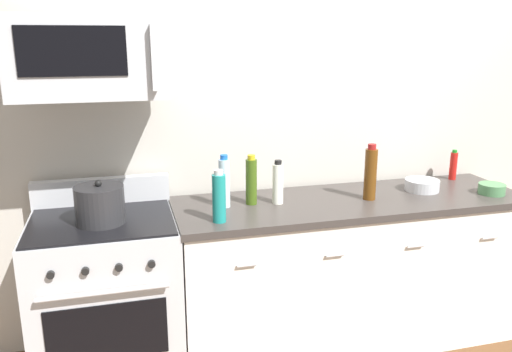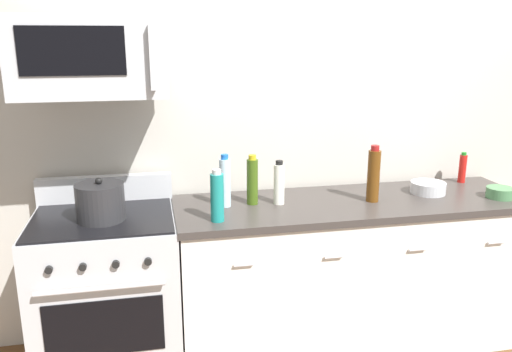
{
  "view_description": "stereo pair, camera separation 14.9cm",
  "coord_description": "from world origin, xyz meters",
  "px_view_note": "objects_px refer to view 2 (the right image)",
  "views": [
    {
      "loc": [
        -1.31,
        -2.67,
        1.84
      ],
      "look_at": [
        -0.6,
        -0.05,
        1.11
      ],
      "focal_mm": 36.31,
      "sensor_mm": 36.0,
      "label": 1
    },
    {
      "loc": [
        -1.16,
        -2.71,
        1.84
      ],
      "look_at": [
        -0.6,
        -0.05,
        1.11
      ],
      "focal_mm": 36.31,
      "sensor_mm": 36.0,
      "label": 2
    }
  ],
  "objects_px": {
    "microwave": "(90,56)",
    "stockpot": "(100,202)",
    "range_oven": "(109,294)",
    "bowl_green_glaze": "(500,192)",
    "bottle_wine_amber": "(374,175)",
    "bowl_steel_prep": "(428,187)",
    "bottle_sparkling_teal": "(217,197)",
    "bottle_vinegar_white": "(279,183)",
    "bottle_hot_sauce_red": "(462,168)",
    "bottle_water_clear": "(225,182)",
    "bottle_olive_oil": "(252,181)"
  },
  "relations": [
    {
      "from": "bottle_vinegar_white",
      "to": "bowl_green_glaze",
      "type": "xyz_separation_m",
      "value": [
        1.31,
        -0.16,
        -0.09
      ]
    },
    {
      "from": "microwave",
      "to": "stockpot",
      "type": "bearing_deg",
      "value": -90.13
    },
    {
      "from": "microwave",
      "to": "bottle_vinegar_white",
      "type": "xyz_separation_m",
      "value": [
        0.97,
        -0.02,
        -0.71
      ]
    },
    {
      "from": "bottle_hot_sauce_red",
      "to": "bottle_water_clear",
      "type": "bearing_deg",
      "value": -173.7
    },
    {
      "from": "bottle_hot_sauce_red",
      "to": "stockpot",
      "type": "xyz_separation_m",
      "value": [
        -2.26,
        -0.27,
        0.0
      ]
    },
    {
      "from": "microwave",
      "to": "bottle_water_clear",
      "type": "relative_size",
      "value": 2.49
    },
    {
      "from": "bottle_wine_amber",
      "to": "bottle_sparkling_teal",
      "type": "bearing_deg",
      "value": -170.78
    },
    {
      "from": "range_oven",
      "to": "bottle_olive_oil",
      "type": "relative_size",
      "value": 3.73
    },
    {
      "from": "microwave",
      "to": "range_oven",
      "type": "bearing_deg",
      "value": -90.29
    },
    {
      "from": "microwave",
      "to": "stockpot",
      "type": "distance_m",
      "value": 0.74
    },
    {
      "from": "bowl_steel_prep",
      "to": "stockpot",
      "type": "bearing_deg",
      "value": -177.24
    },
    {
      "from": "microwave",
      "to": "bottle_wine_amber",
      "type": "bearing_deg",
      "value": -3.13
    },
    {
      "from": "bottle_sparkling_teal",
      "to": "bowl_green_glaze",
      "type": "distance_m",
      "value": 1.7
    },
    {
      "from": "bottle_water_clear",
      "to": "bottle_wine_amber",
      "type": "bearing_deg",
      "value": -5.53
    },
    {
      "from": "bottle_hot_sauce_red",
      "to": "bottle_wine_amber",
      "type": "bearing_deg",
      "value": -160.85
    },
    {
      "from": "bottle_vinegar_white",
      "to": "bowl_steel_prep",
      "type": "height_order",
      "value": "bottle_vinegar_white"
    },
    {
      "from": "bottle_water_clear",
      "to": "bottle_sparkling_teal",
      "type": "bearing_deg",
      "value": -108.04
    },
    {
      "from": "microwave",
      "to": "bowl_steel_prep",
      "type": "xyz_separation_m",
      "value": [
        1.92,
        -0.01,
        -0.79
      ]
    },
    {
      "from": "stockpot",
      "to": "bottle_olive_oil",
      "type": "bearing_deg",
      "value": 7.48
    },
    {
      "from": "bowl_steel_prep",
      "to": "bottle_vinegar_white",
      "type": "bearing_deg",
      "value": -179.35
    },
    {
      "from": "range_oven",
      "to": "bowl_green_glaze",
      "type": "xyz_separation_m",
      "value": [
        2.29,
        -0.13,
        0.48
      ]
    },
    {
      "from": "bottle_sparkling_teal",
      "to": "bottle_wine_amber",
      "type": "xyz_separation_m",
      "value": [
        0.93,
        0.15,
        0.03
      ]
    },
    {
      "from": "bottle_hot_sauce_red",
      "to": "bowl_green_glaze",
      "type": "bearing_deg",
      "value": -85.81
    },
    {
      "from": "bowl_green_glaze",
      "to": "bottle_hot_sauce_red",
      "type": "bearing_deg",
      "value": 94.19
    },
    {
      "from": "bottle_wine_amber",
      "to": "bowl_steel_prep",
      "type": "relative_size",
      "value": 1.58
    },
    {
      "from": "bottle_sparkling_teal",
      "to": "bowl_green_glaze",
      "type": "height_order",
      "value": "bottle_sparkling_teal"
    },
    {
      "from": "bottle_wine_amber",
      "to": "microwave",
      "type": "bearing_deg",
      "value": 176.87
    },
    {
      "from": "bottle_vinegar_white",
      "to": "bowl_green_glaze",
      "type": "bearing_deg",
      "value": -7.03
    },
    {
      "from": "bottle_olive_oil",
      "to": "bottle_vinegar_white",
      "type": "bearing_deg",
      "value": -10.07
    },
    {
      "from": "microwave",
      "to": "bottle_olive_oil",
      "type": "distance_m",
      "value": 1.08
    },
    {
      "from": "microwave",
      "to": "bottle_hot_sauce_red",
      "type": "xyz_separation_m",
      "value": [
        2.26,
        0.18,
        -0.73
      ]
    },
    {
      "from": "bottle_sparkling_teal",
      "to": "bottle_wine_amber",
      "type": "relative_size",
      "value": 0.84
    },
    {
      "from": "range_oven",
      "to": "bowl_steel_prep",
      "type": "relative_size",
      "value": 5.11
    },
    {
      "from": "bottle_hot_sauce_red",
      "to": "bowl_green_glaze",
      "type": "distance_m",
      "value": 0.36
    },
    {
      "from": "microwave",
      "to": "bowl_steel_prep",
      "type": "relative_size",
      "value": 3.56
    },
    {
      "from": "bottle_wine_amber",
      "to": "bottle_water_clear",
      "type": "xyz_separation_m",
      "value": [
        -0.85,
        0.08,
        -0.01
      ]
    },
    {
      "from": "stockpot",
      "to": "range_oven",
      "type": "bearing_deg",
      "value": 90.0
    },
    {
      "from": "microwave",
      "to": "bottle_water_clear",
      "type": "bearing_deg",
      "value": -0.05
    },
    {
      "from": "range_oven",
      "to": "stockpot",
      "type": "height_order",
      "value": "stockpot"
    },
    {
      "from": "bottle_vinegar_white",
      "to": "bottle_water_clear",
      "type": "height_order",
      "value": "bottle_water_clear"
    },
    {
      "from": "bottle_olive_oil",
      "to": "bottle_water_clear",
      "type": "distance_m",
      "value": 0.16
    },
    {
      "from": "bowl_green_glaze",
      "to": "bottle_wine_amber",
      "type": "bearing_deg",
      "value": 172.95
    },
    {
      "from": "bottle_sparkling_teal",
      "to": "bowl_steel_prep",
      "type": "bearing_deg",
      "value": 9.74
    },
    {
      "from": "bottle_vinegar_white",
      "to": "bowl_steel_prep",
      "type": "xyz_separation_m",
      "value": [
        0.94,
        0.01,
        -0.08
      ]
    },
    {
      "from": "bowl_steel_prep",
      "to": "bottle_sparkling_teal",
      "type": "bearing_deg",
      "value": -170.26
    },
    {
      "from": "bottle_vinegar_white",
      "to": "bottle_wine_amber",
      "type": "distance_m",
      "value": 0.55
    },
    {
      "from": "microwave",
      "to": "bowl_green_glaze",
      "type": "xyz_separation_m",
      "value": [
        2.29,
        -0.18,
        -0.8
      ]
    },
    {
      "from": "bottle_sparkling_teal",
      "to": "bowl_steel_prep",
      "type": "distance_m",
      "value": 1.35
    },
    {
      "from": "bottle_hot_sauce_red",
      "to": "bottle_water_clear",
      "type": "relative_size",
      "value": 0.67
    },
    {
      "from": "stockpot",
      "to": "bottle_wine_amber",
      "type": "bearing_deg",
      "value": 0.57
    }
  ]
}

